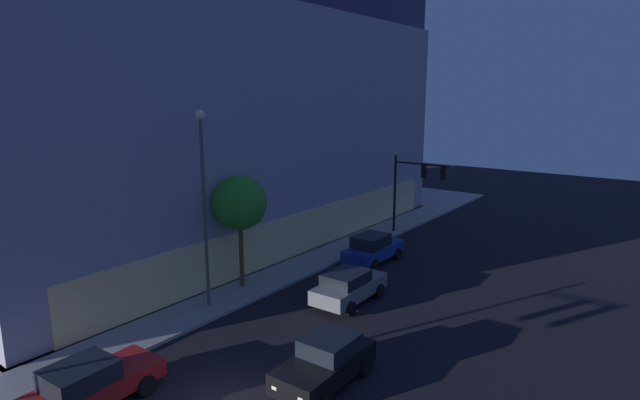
% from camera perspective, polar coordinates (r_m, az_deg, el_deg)
% --- Properties ---
extents(modern_building, '(35.09, 21.89, 18.78)m').
position_cam_1_polar(modern_building, '(38.52, -14.94, 10.33)').
color(modern_building, '#4C4C51').
rests_on(modern_building, ground).
extents(traffic_light_far_corner, '(0.34, 4.13, 5.62)m').
position_cam_1_polar(traffic_light_far_corner, '(36.32, 10.69, 2.19)').
color(traffic_light_far_corner, black).
rests_on(traffic_light_far_corner, sidewalk_corner).
extents(street_lamp_sidewalk, '(0.44, 0.44, 9.23)m').
position_cam_1_polar(street_lamp_sidewalk, '(23.67, -12.99, 1.25)').
color(street_lamp_sidewalk, '#4F4F4F').
rests_on(street_lamp_sidewalk, sidewalk_corner).
extents(sidewalk_tree, '(2.82, 2.82, 5.88)m').
position_cam_1_polar(sidewalk_tree, '(26.18, -9.04, -0.36)').
color(sidewalk_tree, brown).
rests_on(sidewalk_tree, sidewalk_corner).
extents(car_red, '(4.64, 2.19, 1.64)m').
position_cam_1_polar(car_red, '(18.98, -24.65, -18.42)').
color(car_red, maroon).
rests_on(car_red, ground).
extents(car_black, '(4.21, 2.11, 1.68)m').
position_cam_1_polar(car_black, '(18.70, 0.64, -17.71)').
color(car_black, black).
rests_on(car_black, ground).
extents(car_grey, '(4.39, 2.11, 1.63)m').
position_cam_1_polar(car_grey, '(25.16, 3.25, -9.65)').
color(car_grey, slate).
rests_on(car_grey, ground).
extents(car_blue, '(4.50, 2.07, 1.78)m').
position_cam_1_polar(car_blue, '(30.97, 5.96, -5.42)').
color(car_blue, navy).
rests_on(car_blue, ground).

